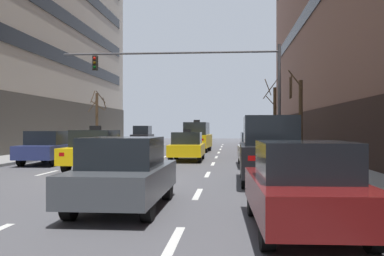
{
  "coord_description": "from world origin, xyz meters",
  "views": [
    {
      "loc": [
        4.11,
        -14.85,
        1.8
      ],
      "look_at": [
        0.63,
        23.91,
        1.79
      ],
      "focal_mm": 40.96,
      "sensor_mm": 36.0,
      "label": 1
    }
  ],
  "objects": [
    {
      "name": "lane_stripe_l2_s4",
      "position": [
        0.0,
        2.0,
        0.0
      ],
      "size": [
        0.16,
        2.0,
        0.01
      ],
      "primitive_type": "cube",
      "color": "silver",
      "rests_on": "ground"
    },
    {
      "name": "lane_stripe_l2_s3",
      "position": [
        0.0,
        -3.0,
        0.0
      ],
      "size": [
        0.16,
        2.0,
        0.01
      ],
      "primitive_type": "cube",
      "color": "silver",
      "rests_on": "ground"
    },
    {
      "name": "lane_stripe_l3_s4",
      "position": [
        3.2,
        2.0,
        0.0
      ],
      "size": [
        0.16,
        2.0,
        0.01
      ],
      "primitive_type": "cube",
      "color": "silver",
      "rests_on": "ground"
    },
    {
      "name": "taxi_driving_5",
      "position": [
        1.52,
        18.02,
        1.1
      ],
      "size": [
        2.14,
        4.66,
        2.4
      ],
      "color": "black",
      "rests_on": "ground"
    },
    {
      "name": "traffic_signal_0",
      "position": [
        2.7,
        10.04,
        4.77
      ],
      "size": [
        12.56,
        0.35,
        6.36
      ],
      "color": "#4C4C51",
      "rests_on": "sidewalk_right"
    },
    {
      "name": "lane_stripe_l1_s8",
      "position": [
        -3.2,
        22.0,
        0.0
      ],
      "size": [
        0.16,
        2.0,
        0.01
      ],
      "primitive_type": "cube",
      "color": "silver",
      "rests_on": "ground"
    },
    {
      "name": "lane_stripe_l3_s3",
      "position": [
        3.2,
        -3.0,
        0.0
      ],
      "size": [
        0.16,
        2.0,
        0.01
      ],
      "primitive_type": "cube",
      "color": "silver",
      "rests_on": "ground"
    },
    {
      "name": "lane_stripe_l3_s2",
      "position": [
        3.2,
        -8.0,
        0.0
      ],
      "size": [
        0.16,
        2.0,
        0.01
      ],
      "primitive_type": "cube",
      "color": "silver",
      "rests_on": "ground"
    },
    {
      "name": "ground_plane",
      "position": [
        0.0,
        0.0,
        0.0
      ],
      "size": [
        120.0,
        120.0,
        0.0
      ],
      "primitive_type": "plane",
      "color": "#515156"
    },
    {
      "name": "lane_stripe_l1_s4",
      "position": [
        -3.2,
        2.0,
        0.0
      ],
      "size": [
        0.16,
        2.0,
        0.01
      ],
      "primitive_type": "cube",
      "color": "silver",
      "rests_on": "ground"
    },
    {
      "name": "lane_stripe_l2_s8",
      "position": [
        0.0,
        22.0,
        0.0
      ],
      "size": [
        0.16,
        2.0,
        0.01
      ],
      "primitive_type": "cube",
      "color": "silver",
      "rests_on": "ground"
    },
    {
      "name": "lane_stripe_l2_s6",
      "position": [
        0.0,
        12.0,
        0.0
      ],
      "size": [
        0.16,
        2.0,
        0.01
      ],
      "primitive_type": "cube",
      "color": "silver",
      "rests_on": "ground"
    },
    {
      "name": "lane_stripe_l1_s7",
      "position": [
        -3.2,
        17.0,
        0.0
      ],
      "size": [
        0.16,
        2.0,
        0.01
      ],
      "primitive_type": "cube",
      "color": "silver",
      "rests_on": "ground"
    },
    {
      "name": "taxi_driving_3",
      "position": [
        -1.67,
        3.5,
        0.84
      ],
      "size": [
        1.91,
        4.56,
        1.89
      ],
      "color": "black",
      "rests_on": "ground"
    },
    {
      "name": "taxi_driving_0",
      "position": [
        1.71,
        8.91,
        0.77
      ],
      "size": [
        1.78,
        4.19,
        1.74
      ],
      "color": "black",
      "rests_on": "ground"
    },
    {
      "name": "lane_stripe_l3_s10",
      "position": [
        3.2,
        32.0,
        0.0
      ],
      "size": [
        0.16,
        2.0,
        0.01
      ],
      "primitive_type": "cube",
      "color": "silver",
      "rests_on": "ground"
    },
    {
      "name": "lane_stripe_l1_s10",
      "position": [
        -3.2,
        32.0,
        0.0
      ],
      "size": [
        0.16,
        2.0,
        0.01
      ],
      "primitive_type": "cube",
      "color": "silver",
      "rests_on": "ground"
    },
    {
      "name": "car_driving_2",
      "position": [
        -4.71,
        28.21,
        1.0
      ],
      "size": [
        1.87,
        4.2,
        2.0
      ],
      "color": "black",
      "rests_on": "ground"
    },
    {
      "name": "lane_stripe_l2_s10",
      "position": [
        0.0,
        32.0,
        0.0
      ],
      "size": [
        0.16,
        2.0,
        0.01
      ],
      "primitive_type": "cube",
      "color": "silver",
      "rests_on": "ground"
    },
    {
      "name": "car_driving_1",
      "position": [
        1.74,
        -5.33,
        0.79
      ],
      "size": [
        1.78,
        4.25,
        1.59
      ],
      "color": "black",
      "rests_on": "ground"
    },
    {
      "name": "street_tree_2",
      "position": [
        7.66,
        8.33,
        2.42
      ],
      "size": [
        0.76,
        1.3,
        4.68
      ],
      "color": "#4C3823",
      "rests_on": "sidewalk_right"
    },
    {
      "name": "lane_stripe_l3_s6",
      "position": [
        3.2,
        12.0,
        0.0
      ],
      "size": [
        0.16,
        2.0,
        0.01
      ],
      "primitive_type": "cube",
      "color": "silver",
      "rests_on": "ground"
    },
    {
      "name": "lane_stripe_l2_s7",
      "position": [
        0.0,
        17.0,
        0.0
      ],
      "size": [
        0.16,
        2.0,
        0.01
      ],
      "primitive_type": "cube",
      "color": "silver",
      "rests_on": "ground"
    },
    {
      "name": "lane_stripe_l3_s7",
      "position": [
        3.2,
        17.0,
        0.0
      ],
      "size": [
        0.16,
        2.0,
        0.01
      ],
      "primitive_type": "cube",
      "color": "silver",
      "rests_on": "ground"
    },
    {
      "name": "car_parked_0",
      "position": [
        5.35,
        -7.13,
        0.77
      ],
      "size": [
        1.87,
        4.23,
        1.57
      ],
      "color": "black",
      "rests_on": "ground"
    },
    {
      "name": "lane_stripe_l3_s5",
      "position": [
        3.2,
        7.0,
        0.0
      ],
      "size": [
        0.16,
        2.0,
        0.01
      ],
      "primitive_type": "cube",
      "color": "silver",
      "rests_on": "ground"
    },
    {
      "name": "lane_stripe_l1_s5",
      "position": [
        -3.2,
        7.0,
        0.0
      ],
      "size": [
        0.16,
        2.0,
        0.01
      ],
      "primitive_type": "cube",
      "color": "silver",
      "rests_on": "ground"
    },
    {
      "name": "lane_stripe_l1_s6",
      "position": [
        -3.2,
        12.0,
        0.0
      ],
      "size": [
        0.16,
        2.0,
        0.01
      ],
      "primitive_type": "cube",
      "color": "silver",
      "rests_on": "ground"
    },
    {
      "name": "street_tree_0",
      "position": [
        7.69,
        21.92,
        2.81
      ],
      "size": [
        1.3,
        1.77,
        5.81
      ],
      "color": "#4C3823",
      "rests_on": "sidewalk_right"
    },
    {
      "name": "lane_stripe_l3_s9",
      "position": [
        3.2,
        27.0,
        0.0
      ],
      "size": [
        0.16,
        2.0,
        0.01
      ],
      "primitive_type": "cube",
      "color": "silver",
      "rests_on": "ground"
    },
    {
      "name": "car_driving_4",
      "position": [
        -4.94,
        6.16,
        0.81
      ],
      "size": [
        1.93,
        4.43,
        1.65
      ],
      "color": "black",
      "rests_on": "ground"
    },
    {
      "name": "street_tree_1",
      "position": [
        -7.7,
        22.86,
        2.7
      ],
      "size": [
        1.62,
        1.63,
        4.99
      ],
      "color": "#4C3823",
      "rests_on": "sidewalk_left"
    },
    {
      "name": "lane_stripe_l2_s5",
      "position": [
        0.0,
        7.0,
        0.0
      ],
      "size": [
        0.16,
        2.0,
        0.01
      ],
      "primitive_type": "cube",
      "color": "silver",
      "rests_on": "ground"
    },
    {
      "name": "lane_stripe_l1_s9",
      "position": [
        -3.2,
        27.0,
        0.0
      ],
      "size": [
        0.16,
        2.0,
        0.01
      ],
      "primitive_type": "cube",
      "color": "silver",
      "rests_on": "ground"
    },
    {
      "name": "car_parked_1",
      "position": [
        5.35,
        -0.44,
        1.09
      ],
      "size": [
        1.93,
        4.53,
        2.18
      ],
      "color": "black",
      "rests_on": "ground"
    },
    {
      "name": "car_parked_2",
      "position": [
        5.35,
        5.92,
        0.78
      ],
      "size": [
        1.83,
        4.26,
        1.59
      ],
      "color": "black",
      "rests_on": "ground"
    },
    {
      "name": "sidewalk_right",
      "position": [
        8.04,
        0.0,
        0.07
      ],
      "size": [
        3.28,
        80.0,
        0.14
      ],
      "primitive_type": "cube",
      "color": "gray",
      "rests_on": "ground"
    },
    {
      "name": "lane_stripe_l3_s8",
      "position": [
        3.2,
        22.0,
        0.0
      ],
      "size": [
        0.16,
        2.0,
        0.01
      ],
      "primitive_type": "cube",
      "color": "silver",
      "rests_on": "ground"
    },
    {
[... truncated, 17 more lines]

